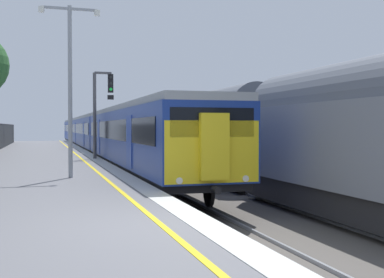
% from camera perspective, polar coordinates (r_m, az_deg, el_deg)
% --- Properties ---
extents(ground, '(17.40, 110.00, 1.21)m').
position_cam_1_polar(ground, '(9.85, 13.91, -12.13)').
color(ground, slate).
extents(commuter_train_at_platform, '(2.83, 63.16, 3.81)m').
position_cam_1_polar(commuter_train_at_platform, '(43.98, -11.21, 0.81)').
color(commuter_train_at_platform, navy).
rests_on(commuter_train_at_platform, ground).
extents(freight_train_adjacent_track, '(2.60, 26.14, 4.49)m').
position_cam_1_polar(freight_train_adjacent_track, '(19.24, 8.91, 0.64)').
color(freight_train_adjacent_track, '#232326').
rests_on(freight_train_adjacent_track, ground).
extents(signal_gantry, '(1.10, 0.24, 4.66)m').
position_cam_1_polar(signal_gantry, '(26.74, -10.67, 4.01)').
color(signal_gantry, '#47474C').
rests_on(signal_gantry, ground).
extents(platform_lamp_mid, '(2.00, 0.20, 5.72)m').
position_cam_1_polar(platform_lamp_mid, '(16.86, -14.03, 7.06)').
color(platform_lamp_mid, '#93999E').
rests_on(platform_lamp_mid, ground).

